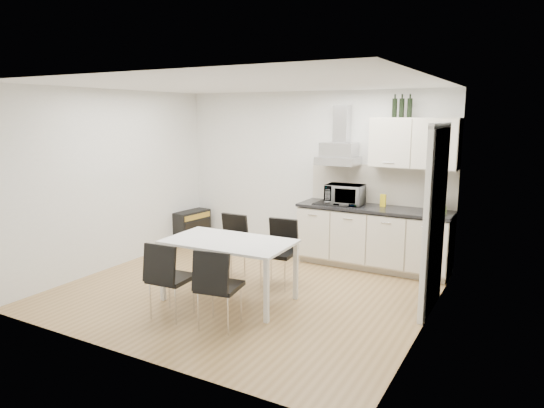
{
  "coord_description": "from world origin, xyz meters",
  "views": [
    {
      "loc": [
        3.19,
        -5.05,
        2.25
      ],
      "look_at": [
        0.21,
        0.35,
        1.1
      ],
      "focal_mm": 32.0,
      "sensor_mm": 36.0,
      "label": 1
    }
  ],
  "objects_px": {
    "guitar_amp": "(192,227)",
    "chair_near_left": "(172,279)",
    "dining_table": "(229,246)",
    "chair_far_right": "(278,254)",
    "chair_far_left": "(227,248)",
    "chair_near_right": "(220,287)",
    "floor_speaker": "(284,240)",
    "kitchenette": "(377,213)"
  },
  "relations": [
    {
      "from": "dining_table",
      "to": "chair_near_right",
      "type": "xyz_separation_m",
      "value": [
        0.34,
        -0.69,
        -0.24
      ]
    },
    {
      "from": "dining_table",
      "to": "chair_far_right",
      "type": "xyz_separation_m",
      "value": [
        0.29,
        0.71,
        -0.24
      ]
    },
    {
      "from": "chair_near_right",
      "to": "floor_speaker",
      "type": "relative_size",
      "value": 2.58
    },
    {
      "from": "chair_far_right",
      "to": "floor_speaker",
      "type": "relative_size",
      "value": 2.58
    },
    {
      "from": "kitchenette",
      "to": "guitar_amp",
      "type": "bearing_deg",
      "value": -176.92
    },
    {
      "from": "kitchenette",
      "to": "guitar_amp",
      "type": "distance_m",
      "value": 3.33
    },
    {
      "from": "chair_near_left",
      "to": "guitar_amp",
      "type": "bearing_deg",
      "value": 120.46
    },
    {
      "from": "kitchenette",
      "to": "guitar_amp",
      "type": "relative_size",
      "value": 3.54
    },
    {
      "from": "chair_far_right",
      "to": "chair_near_right",
      "type": "distance_m",
      "value": 1.4
    },
    {
      "from": "chair_far_right",
      "to": "dining_table",
      "type": "bearing_deg",
      "value": 62.44
    },
    {
      "from": "chair_far_left",
      "to": "floor_speaker",
      "type": "bearing_deg",
      "value": -91.11
    },
    {
      "from": "dining_table",
      "to": "chair_near_right",
      "type": "height_order",
      "value": "chair_near_right"
    },
    {
      "from": "chair_near_left",
      "to": "chair_near_right",
      "type": "xyz_separation_m",
      "value": [
        0.62,
        0.04,
        0.0
      ]
    },
    {
      "from": "chair_near_right",
      "to": "chair_near_left",
      "type": "bearing_deg",
      "value": 174.56
    },
    {
      "from": "chair_near_right",
      "to": "guitar_amp",
      "type": "height_order",
      "value": "chair_near_right"
    },
    {
      "from": "chair_near_left",
      "to": "chair_near_right",
      "type": "bearing_deg",
      "value": 0.06
    },
    {
      "from": "floor_speaker",
      "to": "kitchenette",
      "type": "bearing_deg",
      "value": -17.32
    },
    {
      "from": "chair_near_right",
      "to": "chair_far_right",
      "type": "bearing_deg",
      "value": 82.78
    },
    {
      "from": "kitchenette",
      "to": "chair_near_left",
      "type": "xyz_separation_m",
      "value": [
        -1.47,
        -2.83,
        -0.39
      ]
    },
    {
      "from": "chair_near_left",
      "to": "floor_speaker",
      "type": "relative_size",
      "value": 2.58
    },
    {
      "from": "kitchenette",
      "to": "chair_far_left",
      "type": "relative_size",
      "value": 2.86
    },
    {
      "from": "dining_table",
      "to": "chair_near_left",
      "type": "xyz_separation_m",
      "value": [
        -0.28,
        -0.73,
        -0.24
      ]
    },
    {
      "from": "chair_far_right",
      "to": "chair_near_right",
      "type": "height_order",
      "value": "same"
    },
    {
      "from": "chair_near_left",
      "to": "floor_speaker",
      "type": "xyz_separation_m",
      "value": [
        -0.15,
        2.99,
        -0.27
      ]
    },
    {
      "from": "kitchenette",
      "to": "dining_table",
      "type": "xyz_separation_m",
      "value": [
        -1.19,
        -2.1,
        -0.15
      ]
    },
    {
      "from": "guitar_amp",
      "to": "chair_far_right",
      "type": "bearing_deg",
      "value": -19.86
    },
    {
      "from": "chair_far_right",
      "to": "floor_speaker",
      "type": "height_order",
      "value": "chair_far_right"
    },
    {
      "from": "chair_far_right",
      "to": "guitar_amp",
      "type": "height_order",
      "value": "chair_far_right"
    },
    {
      "from": "dining_table",
      "to": "guitar_amp",
      "type": "relative_size",
      "value": 2.19
    },
    {
      "from": "chair_far_left",
      "to": "chair_near_left",
      "type": "relative_size",
      "value": 1.0
    },
    {
      "from": "chair_far_left",
      "to": "chair_near_right",
      "type": "distance_m",
      "value": 1.55
    },
    {
      "from": "floor_speaker",
      "to": "guitar_amp",
      "type": "bearing_deg",
      "value": -179.86
    },
    {
      "from": "kitchenette",
      "to": "chair_near_right",
      "type": "bearing_deg",
      "value": -106.92
    },
    {
      "from": "chair_far_left",
      "to": "chair_near_right",
      "type": "bearing_deg",
      "value": 121.06
    },
    {
      "from": "kitchenette",
      "to": "chair_near_right",
      "type": "xyz_separation_m",
      "value": [
        -0.85,
        -2.79,
        -0.39
      ]
    },
    {
      "from": "guitar_amp",
      "to": "chair_near_left",
      "type": "bearing_deg",
      "value": -48.64
    },
    {
      "from": "chair_near_left",
      "to": "guitar_amp",
      "type": "relative_size",
      "value": 1.24
    },
    {
      "from": "chair_far_left",
      "to": "chair_far_right",
      "type": "distance_m",
      "value": 0.75
    },
    {
      "from": "dining_table",
      "to": "chair_far_right",
      "type": "relative_size",
      "value": 1.77
    },
    {
      "from": "chair_far_left",
      "to": "chair_far_right",
      "type": "xyz_separation_m",
      "value": [
        0.75,
        0.07,
        0.0
      ]
    },
    {
      "from": "chair_far_left",
      "to": "kitchenette",
      "type": "bearing_deg",
      "value": -138.58
    },
    {
      "from": "dining_table",
      "to": "kitchenette",
      "type": "bearing_deg",
      "value": 58.43
    }
  ]
}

